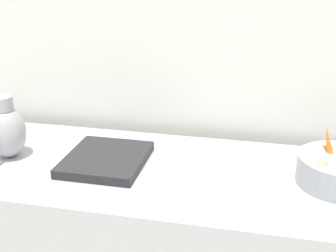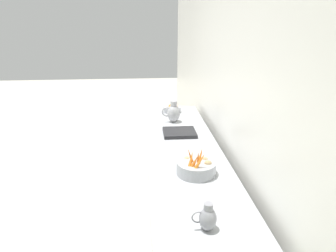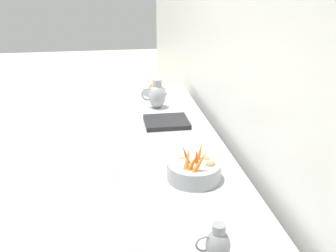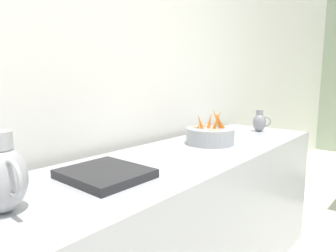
{
  "view_description": "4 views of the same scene",
  "coord_description": "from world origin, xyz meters",
  "views": [
    {
      "loc": [
        -0.05,
        0.34,
        1.66
      ],
      "look_at": [
        -1.44,
        0.03,
        1.1
      ],
      "focal_mm": 46.73,
      "sensor_mm": 36.0,
      "label": 1
    },
    {
      "loc": [
        -1.13,
        2.76,
        2.06
      ],
      "look_at": [
        -1.36,
        -0.06,
        1.05
      ],
      "focal_mm": 32.6,
      "sensor_mm": 36.0,
      "label": 2
    },
    {
      "loc": [
        -1.08,
        2.53,
        2.01
      ],
      "look_at": [
        -1.45,
        0.16,
        1.04
      ],
      "focal_mm": 40.95,
      "sensor_mm": 36.0,
      "label": 3
    },
    {
      "loc": [
        -0.54,
        -0.97,
        1.29
      ],
      "look_at": [
        -1.46,
        0.13,
        1.08
      ],
      "focal_mm": 31.26,
      "sensor_mm": 36.0,
      "label": 4
    }
  ],
  "objects": [
    {
      "name": "metal_pitcher_short",
      "position": [
        -1.48,
        1.31,
        0.97
      ],
      "size": [
        0.15,
        0.1,
        0.17
      ],
      "color": "gray",
      "rests_on": "prep_counter"
    },
    {
      "name": "vegetable_colander",
      "position": [
        -1.53,
        0.64,
        0.95
      ],
      "size": [
        0.31,
        0.31,
        0.23
      ],
      "color": "#9EA0A5",
      "rests_on": "prep_counter"
    },
    {
      "name": "ground_plane",
      "position": [
        0.0,
        0.0,
        0.0
      ],
      "size": [
        16.28,
        16.28,
        0.0
      ],
      "primitive_type": "plane",
      "color": "beige"
    },
    {
      "name": "prep_counter",
      "position": [
        -1.5,
        0.13,
        0.45
      ],
      "size": [
        0.68,
        2.83,
        0.9
      ],
      "primitive_type": "cube",
      "color": "#ADAFB5",
      "rests_on": "ground_plane"
    },
    {
      "name": "counter_sink_basin",
      "position": [
        -1.5,
        -0.23,
        0.91
      ],
      "size": [
        0.34,
        0.3,
        0.04
      ],
      "primitive_type": "cube",
      "color": "#232326",
      "rests_on": "prep_counter"
    },
    {
      "name": "orange_bowl",
      "position": [
        -1.5,
        -1.04,
        0.94
      ],
      "size": [
        0.23,
        0.23,
        0.11
      ],
      "color": "#9EA0A5",
      "rests_on": "prep_counter"
    },
    {
      "name": "metal_pitcher_tall",
      "position": [
        -1.47,
        -0.64,
        1.01
      ],
      "size": [
        0.21,
        0.15,
        0.25
      ],
      "color": "#A3A3A8",
      "rests_on": "prep_counter"
    },
    {
      "name": "tile_wall_left",
      "position": [
        -1.95,
        0.63,
        1.5
      ],
      "size": [
        0.1,
        9.25,
        3.0
      ],
      "primitive_type": "cube",
      "color": "white",
      "rests_on": "ground_plane"
    }
  ]
}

